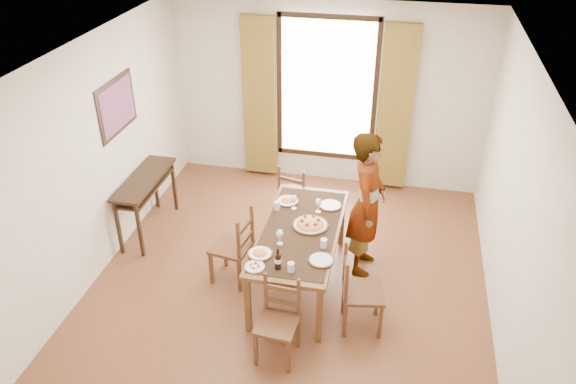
% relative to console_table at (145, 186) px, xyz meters
% --- Properties ---
extents(ground, '(5.00, 5.00, 0.00)m').
position_rel_console_table_xyz_m(ground, '(2.03, -0.60, -0.68)').
color(ground, '#462216').
rests_on(ground, ground).
extents(room_shell, '(4.60, 5.10, 2.74)m').
position_rel_console_table_xyz_m(room_shell, '(2.03, -0.47, 0.86)').
color(room_shell, silver).
rests_on(room_shell, ground).
extents(console_table, '(0.38, 1.20, 0.80)m').
position_rel_console_table_xyz_m(console_table, '(0.00, 0.00, 0.00)').
color(console_table, black).
rests_on(console_table, ground).
extents(dining_table, '(0.86, 1.86, 0.76)m').
position_rel_console_table_xyz_m(dining_table, '(2.15, -0.64, 0.00)').
color(dining_table, brown).
rests_on(dining_table, ground).
extents(chair_west, '(0.48, 0.48, 0.95)m').
position_rel_console_table_xyz_m(chair_west, '(1.39, -0.73, -0.24)').
color(chair_west, '#572B1D').
rests_on(chair_west, ground).
extents(chair_north, '(0.48, 0.48, 0.91)m').
position_rel_console_table_xyz_m(chair_north, '(1.85, 0.57, -0.26)').
color(chair_north, '#572B1D').
rests_on(chair_north, ground).
extents(chair_south, '(0.41, 0.41, 0.88)m').
position_rel_console_table_xyz_m(chair_south, '(2.15, -1.75, -0.28)').
color(chair_south, '#572B1D').
rests_on(chair_south, ground).
extents(chair_east, '(0.48, 0.48, 0.95)m').
position_rel_console_table_xyz_m(chair_east, '(2.88, -1.18, -0.24)').
color(chair_east, '#572B1D').
rests_on(chair_east, ground).
extents(man, '(0.68, 0.48, 1.77)m').
position_rel_console_table_xyz_m(man, '(2.83, -0.17, 0.20)').
color(man, gray).
rests_on(man, ground).
extents(plate_sw, '(0.27, 0.27, 0.05)m').
position_rel_console_table_xyz_m(plate_sw, '(1.83, -1.17, 0.10)').
color(plate_sw, silver).
rests_on(plate_sw, dining_table).
extents(plate_se, '(0.27, 0.27, 0.05)m').
position_rel_console_table_xyz_m(plate_se, '(2.46, -1.15, 0.10)').
color(plate_se, silver).
rests_on(plate_se, dining_table).
extents(plate_nw, '(0.27, 0.27, 0.05)m').
position_rel_console_table_xyz_m(plate_nw, '(1.88, -0.11, 0.10)').
color(plate_nw, silver).
rests_on(plate_nw, dining_table).
extents(plate_ne, '(0.27, 0.27, 0.05)m').
position_rel_console_table_xyz_m(plate_ne, '(2.40, -0.10, 0.10)').
color(plate_ne, silver).
rests_on(plate_ne, dining_table).
extents(pasta_platter, '(0.40, 0.40, 0.10)m').
position_rel_console_table_xyz_m(pasta_platter, '(2.24, -0.56, 0.12)').
color(pasta_platter, '#B44D17').
rests_on(pasta_platter, dining_table).
extents(caprese_plate, '(0.20, 0.20, 0.04)m').
position_rel_console_table_xyz_m(caprese_plate, '(1.83, -1.39, 0.09)').
color(caprese_plate, silver).
rests_on(caprese_plate, dining_table).
extents(wine_glass_a, '(0.08, 0.08, 0.18)m').
position_rel_console_table_xyz_m(wine_glass_a, '(1.99, -0.95, 0.16)').
color(wine_glass_a, white).
rests_on(wine_glass_a, dining_table).
extents(wine_glass_b, '(0.08, 0.08, 0.18)m').
position_rel_console_table_xyz_m(wine_glass_b, '(2.28, -0.25, 0.16)').
color(wine_glass_b, white).
rests_on(wine_glass_b, dining_table).
extents(wine_glass_c, '(0.08, 0.08, 0.18)m').
position_rel_console_table_xyz_m(wine_glass_c, '(1.99, -0.24, 0.16)').
color(wine_glass_c, white).
rests_on(wine_glass_c, dining_table).
extents(tumbler_a, '(0.07, 0.07, 0.10)m').
position_rel_console_table_xyz_m(tumbler_a, '(2.45, -0.91, 0.12)').
color(tumbler_a, silver).
rests_on(tumbler_a, dining_table).
extents(tumbler_b, '(0.07, 0.07, 0.10)m').
position_rel_console_table_xyz_m(tumbler_b, '(1.80, -0.30, 0.12)').
color(tumbler_b, silver).
rests_on(tumbler_b, dining_table).
extents(tumbler_c, '(0.07, 0.07, 0.10)m').
position_rel_console_table_xyz_m(tumbler_c, '(2.19, -1.37, 0.12)').
color(tumbler_c, silver).
rests_on(tumbler_c, dining_table).
extents(wine_bottle, '(0.07, 0.07, 0.25)m').
position_rel_console_table_xyz_m(wine_bottle, '(2.06, -1.35, 0.20)').
color(wine_bottle, black).
rests_on(wine_bottle, dining_table).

